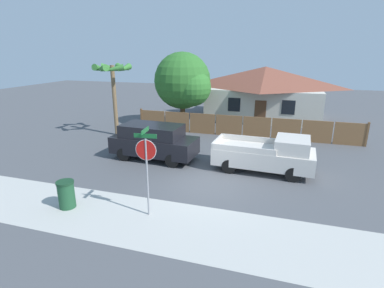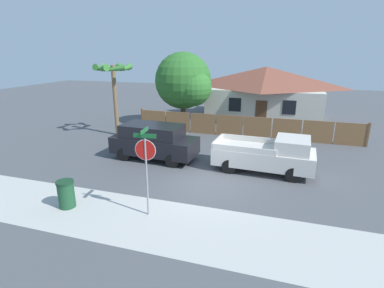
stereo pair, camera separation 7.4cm
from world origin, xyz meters
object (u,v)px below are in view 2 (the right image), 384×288
trash_bin (66,194)px  palm_tree (113,74)px  orange_pickup (268,155)px  oak_tree (185,82)px  red_suv (154,141)px  stop_sign (146,158)px  house (265,92)px

trash_bin → palm_tree: bearing=110.4°
orange_pickup → trash_bin: size_ratio=4.57×
oak_tree → orange_pickup: (6.91, -7.75, -2.58)m
red_suv → trash_bin: red_suv is taller
oak_tree → stop_sign: (3.06, -13.31, -1.25)m
palm_tree → orange_pickup: 11.84m
house → trash_bin: (-5.86, -18.93, -1.78)m
red_suv → trash_bin: (-0.95, -5.99, -0.49)m
oak_tree → house: bearing=42.3°
palm_tree → orange_pickup: palm_tree is taller
house → red_suv: (-4.90, -12.94, -1.28)m
palm_tree → red_suv: 6.75m
red_suv → trash_bin: bearing=-96.0°
house → palm_tree: size_ratio=2.05×
red_suv → stop_sign: 6.12m
oak_tree → stop_sign: size_ratio=1.75×
red_suv → orange_pickup: red_suv is taller
house → palm_tree: bearing=-136.1°
house → stop_sign: bearing=-98.1°
house → palm_tree: palm_tree is taller
house → oak_tree: (-5.70, -5.19, 1.13)m
oak_tree → trash_bin: (-0.16, -13.73, -2.91)m
oak_tree → orange_pickup: bearing=-48.3°
palm_tree → stop_sign: (6.85, -9.36, -2.03)m
stop_sign → trash_bin: (-3.22, -0.42, -1.66)m
palm_tree → red_suv: size_ratio=1.04×
stop_sign → oak_tree: bearing=96.6°
orange_pickup → palm_tree: bearing=163.4°
house → stop_sign: house is taller
house → palm_tree: (-9.49, -9.15, 1.91)m
palm_tree → red_suv: bearing=-39.6°
red_suv → orange_pickup: (6.11, -0.01, -0.16)m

